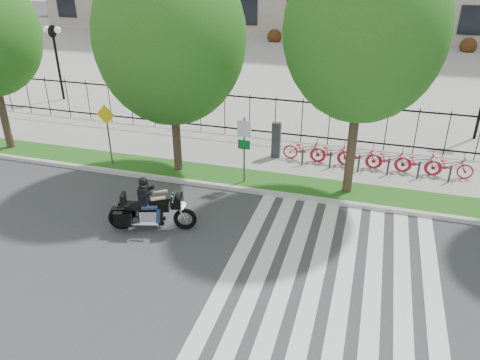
# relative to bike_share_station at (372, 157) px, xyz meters

# --- Properties ---
(ground) EXTENTS (120.00, 120.00, 0.00)m
(ground) POSITION_rel_bike_share_station_xyz_m (-5.56, -7.20, -0.62)
(ground) COLOR #39393C
(ground) RESTS_ON ground
(curb) EXTENTS (60.00, 0.20, 0.15)m
(curb) POSITION_rel_bike_share_station_xyz_m (-5.56, -3.10, -0.54)
(curb) COLOR #BAB6AF
(curb) RESTS_ON ground
(grass_verge) EXTENTS (60.00, 1.50, 0.15)m
(grass_verge) POSITION_rel_bike_share_station_xyz_m (-5.56, -2.25, -0.54)
(grass_verge) COLOR #205A16
(grass_verge) RESTS_ON ground
(sidewalk) EXTENTS (60.00, 3.50, 0.15)m
(sidewalk) POSITION_rel_bike_share_station_xyz_m (-5.56, 0.25, -0.54)
(sidewalk) COLOR gray
(sidewalk) RESTS_ON ground
(plaza) EXTENTS (80.00, 34.00, 0.10)m
(plaza) POSITION_rel_bike_share_station_xyz_m (-5.56, 17.80, -0.57)
(plaza) COLOR gray
(plaza) RESTS_ON ground
(crosswalk_stripes) EXTENTS (5.70, 8.00, 0.01)m
(crosswalk_stripes) POSITION_rel_bike_share_station_xyz_m (-0.73, -7.20, -0.61)
(crosswalk_stripes) COLOR silver
(crosswalk_stripes) RESTS_ON ground
(iron_fence) EXTENTS (30.00, 0.06, 2.00)m
(iron_fence) POSITION_rel_bike_share_station_xyz_m (-5.56, 2.00, 0.53)
(iron_fence) COLOR black
(iron_fence) RESTS_ON sidewalk
(lamp_post_left) EXTENTS (1.06, 0.70, 4.25)m
(lamp_post_left) POSITION_rel_bike_share_station_xyz_m (-17.56, 4.80, 2.59)
(lamp_post_left) COLOR black
(lamp_post_left) RESTS_ON ground
(street_tree_1) EXTENTS (5.35, 5.35, 8.11)m
(street_tree_1) POSITION_rel_bike_share_station_xyz_m (-7.30, -2.25, 4.55)
(street_tree_1) COLOR #3B2920
(street_tree_1) RESTS_ON grass_verge
(street_tree_2) EXTENTS (5.07, 5.07, 8.51)m
(street_tree_2) POSITION_rel_bike_share_station_xyz_m (-0.74, -2.25, 5.11)
(street_tree_2) COLOR #3B2920
(street_tree_2) RESTS_ON grass_verge
(bike_share_station) EXTENTS (7.76, 0.85, 1.50)m
(bike_share_station) POSITION_rel_bike_share_station_xyz_m (0.00, 0.00, 0.00)
(bike_share_station) COLOR #2D2D33
(bike_share_station) RESTS_ON sidewalk
(sign_pole_regulatory) EXTENTS (0.50, 0.09, 2.50)m
(sign_pole_regulatory) POSITION_rel_bike_share_station_xyz_m (-4.49, -2.62, 1.12)
(sign_pole_regulatory) COLOR #59595B
(sign_pole_regulatory) RESTS_ON grass_verge
(sign_pole_warning) EXTENTS (0.78, 0.09, 2.49)m
(sign_pole_warning) POSITION_rel_bike_share_station_xyz_m (-10.04, -2.62, 1.12)
(sign_pole_warning) COLOR #59595B
(sign_pole_warning) RESTS_ON grass_verge
(motorcycle_rider) EXTENTS (2.74, 1.23, 2.16)m
(motorcycle_rider) POSITION_rel_bike_share_station_xyz_m (-6.42, -6.34, 0.10)
(motorcycle_rider) COLOR black
(motorcycle_rider) RESTS_ON ground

